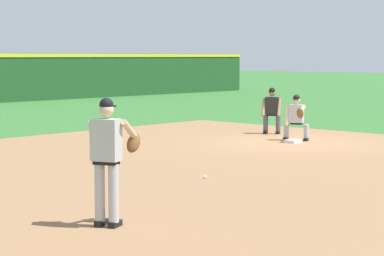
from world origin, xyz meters
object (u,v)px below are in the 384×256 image
(baseball, at_px, (205,177))
(first_baseman, at_px, (297,116))
(umpire, at_px, (272,109))
(pitcher, at_px, (109,154))
(first_base_bag, at_px, (293,141))

(baseball, xyz_separation_m, first_baseman, (6.77, 2.57, 0.69))
(baseball, bearing_deg, first_baseman, 20.75)
(umpire, bearing_deg, first_baseman, -122.49)
(first_baseman, xyz_separation_m, umpire, (1.09, 1.70, 0.06))
(pitcher, bearing_deg, baseball, 24.18)
(umpire, bearing_deg, first_base_bag, -129.09)
(first_base_bag, distance_m, baseball, 6.73)
(pitcher, distance_m, first_baseman, 11.71)
(first_baseman, relative_size, umpire, 0.92)
(baseball, height_order, umpire, umpire)
(pitcher, bearing_deg, first_baseman, 22.06)
(baseball, relative_size, first_baseman, 0.06)
(baseball, distance_m, umpire, 8.98)
(first_base_bag, xyz_separation_m, baseball, (-6.30, -2.35, -0.01))
(first_baseman, distance_m, umpire, 2.02)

